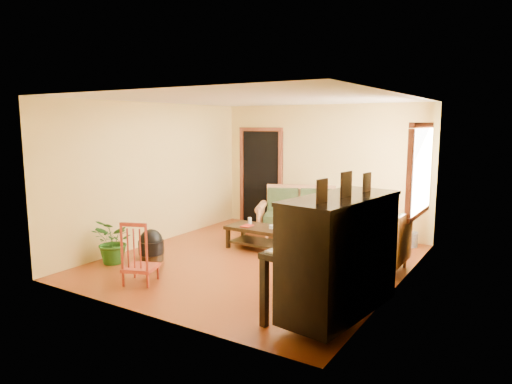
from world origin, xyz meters
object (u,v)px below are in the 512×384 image
Objects in this scene: footstool at (151,249)px; potted_plant at (114,241)px; piano at (340,259)px; red_chair at (140,252)px; sofa at (316,212)px; coffee_table at (259,238)px; armchair at (379,240)px; ceramic_crock at (412,239)px.

potted_plant is at bearing -134.12° from footstool.
piano reaches higher than footstool.
red_chair is at bearing -165.22° from piano.
piano is (1.85, -3.41, 0.23)m from sofa.
coffee_table is 1.21× the size of armchair.
potted_plant is (-1.01, 0.41, -0.08)m from red_chair.
sofa is 3.89m from piano.
armchair is 2.26× the size of footstool.
coffee_table is (-0.46, -1.39, -0.28)m from sofa.
red_chair is at bearing -53.33° from footstool.
sofa is at bearing 71.54° from coffee_table.
ceramic_crock is 5.19m from potted_plant.
piano is at bearing -7.98° from footstool.
piano is (0.16, -2.02, 0.25)m from armchair.
coffee_table is 4.07× the size of ceramic_crock.
footstool is at bearing 105.28° from red_chair.
piano is (2.32, -2.02, 0.51)m from coffee_table.
red_chair is (-2.66, -2.36, -0.01)m from armchair.
red_chair is 1.23× the size of potted_plant.
ceramic_crock is (0.13, 1.59, -0.32)m from armchair.
footstool is at bearing 45.88° from potted_plant.
armchair reaches higher than ceramic_crock.
red_chair reaches higher than coffee_table.
piano is 3.84m from potted_plant.
armchair is at bearing -94.52° from ceramic_crock.
sofa is 3.34m from footstool.
coffee_table is 3.12m from piano.
sofa is 2.02× the size of coffee_table.
piano is at bearing -1.07° from potted_plant.
red_chair is (-0.96, -3.75, -0.04)m from sofa.
potted_plant reaches higher than ceramic_crock.
armchair is (2.16, -0.00, 0.26)m from coffee_table.
piano is 2.85m from red_chair.
sofa is 2.52× the size of red_chair.
armchair is (1.70, -1.39, -0.02)m from sofa.
piano is 3.50m from footstool.
footstool is at bearing -141.15° from sofa.
footstool is at bearing -153.69° from armchair.
ceramic_crock is (-0.03, 3.61, -0.58)m from piano.
coffee_table is 2.73× the size of footstool.
footstool is 1.49× the size of ceramic_crock.
footstool is at bearing -137.31° from ceramic_crock.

